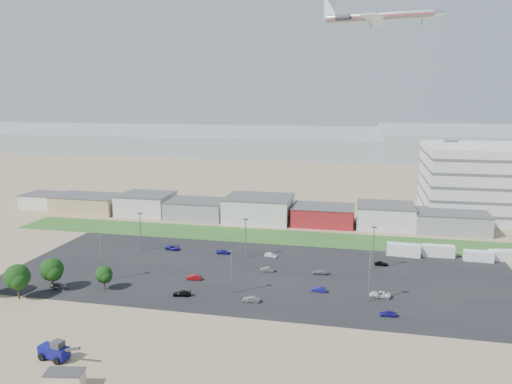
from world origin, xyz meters
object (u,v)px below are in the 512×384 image
(parked_car_1, at_px, (319,289))
(parked_car_6, at_px, (224,252))
(parked_car_4, at_px, (194,277))
(parked_car_9, at_px, (173,248))
(parked_car_8, at_px, (381,263))
(parked_car_11, at_px, (271,255))
(box_trailer_a, at_px, (404,250))
(parked_car_10, at_px, (59,286))
(parked_car_3, at_px, (182,293))
(parked_car_7, at_px, (267,269))
(telehandler, at_px, (54,350))
(airliner, at_px, (379,16))
(parked_car_12, at_px, (320,272))
(parked_car_13, at_px, (251,299))
(parked_car_2, at_px, (388,313))
(parked_car_0, at_px, (380,294))
(portable_shed, at_px, (65,380))

(parked_car_1, xyz_separation_m, parked_car_6, (-27.58, 21.16, 0.03))
(parked_car_4, height_order, parked_car_9, parked_car_4)
(parked_car_8, relative_size, parked_car_11, 1.00)
(box_trailer_a, height_order, parked_car_10, box_trailer_a)
(parked_car_3, bearing_deg, parked_car_7, 133.52)
(telehandler, height_order, parked_car_3, telehandler)
(airliner, xyz_separation_m, parked_car_11, (-26.15, -58.89, -68.01))
(telehandler, bearing_deg, parked_car_12, 62.19)
(parked_car_6, relative_size, parked_car_13, 1.12)
(parked_car_2, bearing_deg, parked_car_3, -93.64)
(telehandler, distance_m, parked_car_6, 59.90)
(parked_car_13, bearing_deg, parked_car_4, -124.13)
(parked_car_0, relative_size, parked_car_12, 1.18)
(parked_car_10, xyz_separation_m, parked_car_13, (43.37, 1.80, -0.03))
(parked_car_0, relative_size, parked_car_4, 1.26)
(parked_car_1, distance_m, parked_car_10, 57.47)
(parked_car_6, height_order, parked_car_7, parked_car_6)
(parked_car_4, xyz_separation_m, parked_car_6, (1.39, 20.16, -0.02))
(parked_car_1, relative_size, parked_car_4, 0.93)
(parked_car_3, distance_m, parked_car_6, 29.73)
(parked_car_2, height_order, parked_car_3, parked_car_3)
(parked_car_2, relative_size, parked_car_10, 0.78)
(portable_shed, xyz_separation_m, parked_car_8, (46.30, 65.17, -0.82))
(parked_car_9, xyz_separation_m, parked_car_10, (-14.16, -31.91, 0.03))
(airliner, distance_m, parked_car_11, 93.68)
(telehandler, xyz_separation_m, parked_car_9, (-3.20, 59.20, -1.10))
(parked_car_4, relative_size, parked_car_7, 1.04)
(box_trailer_a, xyz_separation_m, parked_car_9, (-62.06, -8.28, -1.04))
(parked_car_2, height_order, parked_car_11, parked_car_2)
(box_trailer_a, distance_m, parked_car_13, 50.55)
(parked_car_8, relative_size, parked_car_13, 0.95)
(telehandler, xyz_separation_m, airliner, (50.74, 117.61, 66.88))
(parked_car_1, relative_size, parked_car_8, 1.00)
(box_trailer_a, height_order, parked_car_3, box_trailer_a)
(telehandler, relative_size, parked_car_9, 1.94)
(box_trailer_a, height_order, parked_car_12, box_trailer_a)
(box_trailer_a, distance_m, parked_car_12, 27.94)
(parked_car_3, distance_m, parked_car_8, 51.12)
(parked_car_0, height_order, parked_car_1, parked_car_0)
(parked_car_13, bearing_deg, parked_car_11, 179.70)
(parked_car_9, distance_m, parked_car_13, 41.95)
(box_trailer_a, distance_m, parked_car_4, 56.59)
(parked_car_8, xyz_separation_m, parked_car_10, (-70.23, -30.83, 0.04))
(parked_car_8, height_order, parked_car_13, parked_car_13)
(parked_car_3, height_order, parked_car_4, parked_car_4)
(parked_car_2, relative_size, parked_car_13, 0.93)
(parked_car_6, relative_size, parked_car_7, 1.15)
(parked_car_11, height_order, parked_car_12, parked_car_12)
(parked_car_7, height_order, parked_car_11, parked_car_7)
(portable_shed, xyz_separation_m, parked_car_2, (46.81, 35.21, -0.83))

